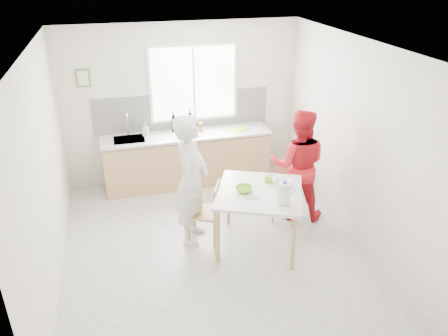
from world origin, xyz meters
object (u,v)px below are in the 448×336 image
object	(u,v)px
bowl_white	(283,182)
wine_bottle_a	(190,121)
chair_far	(286,188)
bowl_green	(244,189)
milk_jug	(284,193)
dining_table	(259,197)
wine_bottle_b	(174,123)
person_white	(192,181)
person_red	(298,165)
chair_left	(209,210)

from	to	relation	value
bowl_white	wine_bottle_a	xyz separation A→B (m)	(-0.88, 2.10, 0.21)
chair_far	bowl_green	bearing A→B (deg)	-122.47
milk_jug	wine_bottle_a	size ratio (longest dim) A/B	0.91
dining_table	bowl_green	world-z (taller)	bowl_green
dining_table	bowl_white	world-z (taller)	bowl_white
wine_bottle_a	wine_bottle_b	distance (m)	0.28
person_white	wine_bottle_b	bearing A→B (deg)	21.92
bowl_green	person_white	bearing A→B (deg)	152.48
bowl_white	wine_bottle_b	xyz separation A→B (m)	(-1.16, 2.11, 0.20)
dining_table	wine_bottle_a	bearing A→B (deg)	102.78
bowl_green	milk_jug	bearing A→B (deg)	-47.04
person_red	milk_jug	distance (m)	1.15
dining_table	wine_bottle_a	size ratio (longest dim) A/B	4.48
bowl_white	milk_jug	world-z (taller)	milk_jug
milk_jug	wine_bottle_a	xyz separation A→B (m)	(-0.69, 2.59, 0.08)
chair_left	person_red	size ratio (longest dim) A/B	0.52
milk_jug	wine_bottle_b	bearing A→B (deg)	133.92
person_red	wine_bottle_b	size ratio (longest dim) A/B	5.67
person_red	bowl_green	size ratio (longest dim) A/B	7.82
person_white	person_red	size ratio (longest dim) A/B	1.08
wine_bottle_b	bowl_white	bearing A→B (deg)	-61.25
wine_bottle_b	milk_jug	bearing A→B (deg)	-69.58
bowl_green	wine_bottle_b	world-z (taller)	wine_bottle_b
dining_table	milk_jug	bearing A→B (deg)	-64.15
person_red	milk_jug	bearing A→B (deg)	81.26
chair_left	chair_far	xyz separation A→B (m)	(1.27, 0.33, -0.01)
dining_table	bowl_white	xyz separation A→B (m)	(0.37, 0.11, 0.11)
chair_left	bowl_green	world-z (taller)	bowl_green
dining_table	bowl_white	distance (m)	0.41
chair_far	wine_bottle_b	world-z (taller)	wine_bottle_b
person_white	chair_left	bearing A→B (deg)	-90.00
person_white	wine_bottle_a	distance (m)	1.88
dining_table	chair_left	distance (m)	0.73
chair_far	wine_bottle_a	xyz separation A→B (m)	(-1.15, 1.60, 0.61)
chair_far	bowl_green	xyz separation A→B (m)	(-0.85, -0.57, 0.40)
chair_far	milk_jug	size ratio (longest dim) A/B	2.94
dining_table	chair_far	bearing A→B (deg)	43.24
person_red	bowl_green	world-z (taller)	person_red
wine_bottle_b	wine_bottle_a	bearing A→B (deg)	-2.74
bowl_white	dining_table	bearing A→B (deg)	-163.70
chair_far	milk_jug	xyz separation A→B (m)	(-0.46, -0.99, 0.53)
bowl_green	bowl_white	world-z (taller)	bowl_green
wine_bottle_b	chair_left	bearing A→B (deg)	-85.39
milk_jug	bowl_white	bearing A→B (deg)	92.61
chair_far	wine_bottle_b	size ratio (longest dim) A/B	2.84
chair_left	person_white	size ratio (longest dim) A/B	0.48
person_red	wine_bottle_b	distance (m)	2.29
chair_far	person_red	size ratio (longest dim) A/B	0.50
person_red	wine_bottle_a	distance (m)	2.09
bowl_green	wine_bottle_a	xyz separation A→B (m)	(-0.30, 2.17, 0.21)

